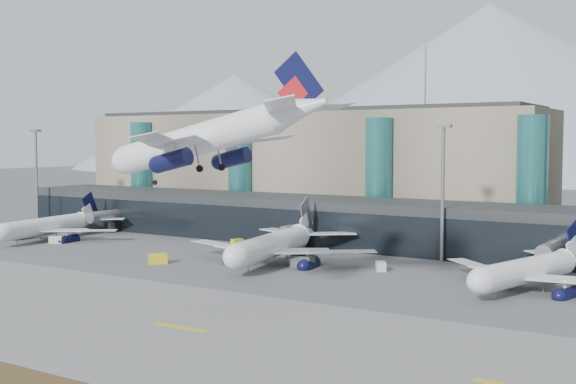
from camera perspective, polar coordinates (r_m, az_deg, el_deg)
The scene contains 19 objects.
ground at distance 113.24m, azimuth -11.34°, elevation -7.48°, with size 900.00×900.00×0.00m, color #515154.
runway_strip at distance 103.09m, azimuth -17.13°, elevation -8.71°, with size 400.00×40.00×0.04m, color slate.
runway_markings at distance 103.08m, azimuth -17.13°, elevation -8.69°, with size 128.00×1.00×0.02m.
concourse at distance 158.97m, azimuth 3.05°, elevation -2.31°, with size 170.00×27.00×10.00m.
terminal_main at distance 198.56m, azimuth 1.25°, elevation 1.98°, with size 130.00×30.00×31.00m.
teal_towers at distance 179.77m, azimuth 1.39°, elevation 1.31°, with size 116.40×19.40×46.00m.
lightmast_left at distance 200.69m, azimuth -19.26°, elevation 1.49°, with size 3.00×1.20×25.60m.
lightmast_mid at distance 136.95m, azimuth 12.13°, elevation 0.57°, with size 3.00×1.20×25.60m.
hero_jet at distance 94.36m, azimuth -5.46°, elevation 5.12°, with size 35.26×36.18×11.66m.
jet_parked_left at distance 175.28m, azimuth -17.90°, elevation -2.12°, with size 35.14×35.28×11.43m.
jet_parked_mid at distance 134.64m, azimuth -0.68°, elevation -3.51°, with size 38.97×39.28×12.71m.
jet_parked_right at distance 117.01m, azimuth 19.13°, elevation -5.18°, with size 32.86×34.26×11.00m.
veh_a at distance 167.35m, azimuth -17.83°, elevation -3.61°, with size 2.89×1.63×1.63m, color #BDBDBD.
veh_b at distance 156.43m, azimuth -4.05°, elevation -3.99°, with size 2.47×1.52×1.42m, color gold.
veh_c at distance 128.77m, azimuth 1.17°, elevation -5.52°, with size 3.97×2.10×2.21m, color #4F4F54.
veh_d at distance 127.49m, azimuth 18.38°, elevation -5.94°, with size 2.89×1.55×1.65m, color #BDBDBD.
veh_f at distance 187.06m, azimuth -16.63°, elevation -2.73°, with size 3.72×1.97×2.08m, color #4F4F54.
veh_g at distance 126.79m, azimuth 7.35°, elevation -5.85°, with size 2.67×1.56×1.56m, color #BDBDBD.
veh_h at distance 135.02m, azimuth -10.25°, elevation -5.21°, with size 3.36×1.77×1.86m, color gold.
Camera 1 is at (76.29, -80.64, 22.31)m, focal length 45.00 mm.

